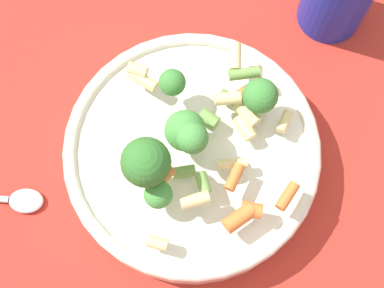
% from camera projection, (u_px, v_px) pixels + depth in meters
% --- Properties ---
extents(ground_plane, '(3.00, 3.00, 0.00)m').
position_uv_depth(ground_plane, '(192.00, 162.00, 0.57)').
color(ground_plane, '#B72D23').
extents(bowl, '(0.26, 0.26, 0.05)m').
position_uv_depth(bowl, '(192.00, 154.00, 0.54)').
color(bowl, silver).
rests_on(bowl, ground_plane).
extents(pasta_salad, '(0.16, 0.20, 0.08)m').
position_uv_depth(pasta_salad, '(191.00, 138.00, 0.49)').
color(pasta_salad, '#8CB766').
rests_on(pasta_salad, bowl).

